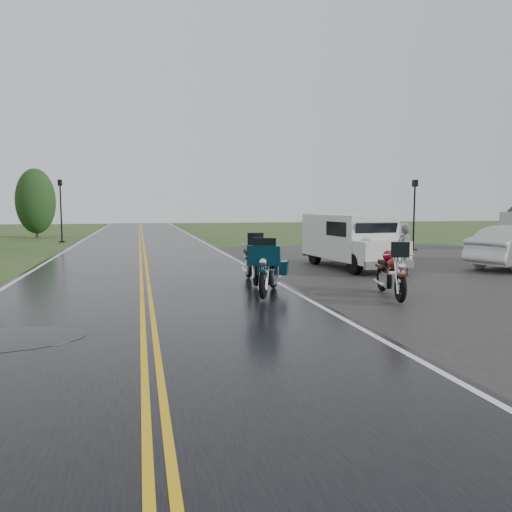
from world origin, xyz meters
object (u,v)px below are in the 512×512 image
(motorcycle_red, at_px, (401,276))
(person_at_van, at_px, (404,251))
(motorcycle_teal, at_px, (263,271))
(lamp_post_far_right, at_px, (414,215))
(van_white, at_px, (355,245))
(motorcycle_silver, at_px, (256,262))
(lamp_post_far_left, at_px, (61,211))

(motorcycle_red, relative_size, person_at_van, 1.41)
(motorcycle_teal, distance_m, lamp_post_far_right, 16.24)
(motorcycle_red, height_order, person_at_van, person_at_van)
(motorcycle_teal, bearing_deg, motorcycle_red, 2.02)
(van_white, bearing_deg, motorcycle_silver, -159.04)
(motorcycle_red, xyz_separation_m, van_white, (1.12, 4.97, 0.32))
(van_white, height_order, person_at_van, van_white)
(motorcycle_silver, xyz_separation_m, lamp_post_far_right, (10.72, 9.91, 1.11))
(motorcycle_red, bearing_deg, lamp_post_far_right, 71.83)
(person_at_van, distance_m, lamp_post_far_right, 10.23)
(motorcycle_teal, xyz_separation_m, motorcycle_silver, (0.28, 1.98, -0.01))
(motorcycle_teal, relative_size, lamp_post_far_right, 0.68)
(lamp_post_far_right, bearing_deg, motorcycle_red, -121.68)
(motorcycle_red, height_order, lamp_post_far_right, lamp_post_far_right)
(motorcycle_teal, height_order, motorcycle_silver, motorcycle_teal)
(motorcycle_red, distance_m, motorcycle_silver, 4.11)
(motorcycle_silver, xyz_separation_m, person_at_van, (5.27, 1.31, 0.10))
(motorcycle_teal, height_order, lamp_post_far_right, lamp_post_far_right)
(motorcycle_silver, distance_m, van_white, 4.24)
(motorcycle_silver, height_order, lamp_post_far_left, lamp_post_far_left)
(motorcycle_silver, relative_size, lamp_post_far_left, 0.61)
(motorcycle_teal, bearing_deg, motorcycle_silver, 104.66)
(lamp_post_far_left, xyz_separation_m, lamp_post_far_right, (18.69, -10.56, -0.17))
(person_at_van, relative_size, lamp_post_far_left, 0.41)
(van_white, xyz_separation_m, lamp_post_far_right, (6.92, 8.04, 0.84))
(person_at_van, xyz_separation_m, lamp_post_far_left, (-13.24, 19.16, 1.18))
(lamp_post_far_right, bearing_deg, person_at_van, -122.37)
(motorcycle_silver, distance_m, lamp_post_far_left, 22.00)
(motorcycle_red, distance_m, person_at_van, 5.12)
(motorcycle_red, relative_size, lamp_post_far_left, 0.58)
(motorcycle_red, distance_m, lamp_post_far_left, 25.91)
(motorcycle_red, bearing_deg, motorcycle_teal, 172.74)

